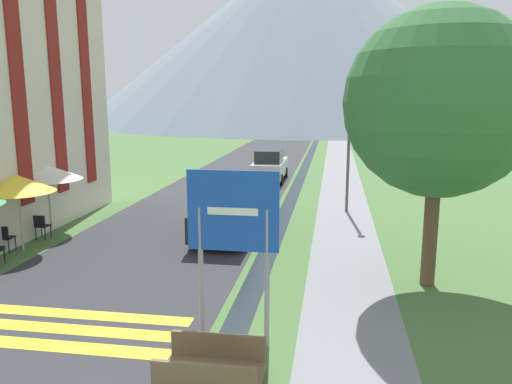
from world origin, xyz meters
TOP-DOWN VIEW (x-y plane):
  - ground_plane at (0.00, 20.00)m, footprint 160.00×160.00m
  - road at (-2.50, 30.00)m, footprint 6.40×60.00m
  - footpath at (3.60, 30.00)m, footprint 2.20×60.00m
  - drainage_channel at (1.20, 30.00)m, footprint 0.60×60.00m
  - crosswalk_marking at (-2.50, 3.93)m, footprint 5.44×1.84m
  - mountain_distant at (-1.95, 90.96)m, footprint 82.49×82.49m
  - road_sign at (1.31, 3.85)m, footprint 1.73×0.11m
  - footbridge at (1.20, 2.46)m, footprint 1.70×1.10m
  - parked_car_near at (-0.40, 11.25)m, footprint 1.86×4.32m
  - parked_car_far at (-0.45, 22.95)m, footprint 1.74×4.34m
  - cafe_chair_middle at (-6.83, 8.48)m, footprint 0.40×0.40m
  - cafe_chair_far_left at (-6.53, 9.96)m, footprint 0.40×0.40m
  - cafe_umbrella_middle_yellow at (-6.46, 8.80)m, footprint 2.23×2.23m
  - cafe_umbrella_rear_white at (-6.82, 11.02)m, footprint 2.38×2.38m
  - streetlamp at (3.72, 15.79)m, footprint 0.28×0.28m
  - tree_by_path at (5.58, 7.70)m, footprint 4.58×4.58m

SIDE VIEW (x-z plane):
  - ground_plane at x=0.00m, z-range 0.00..0.00m
  - drainage_channel at x=1.20m, z-range 0.00..0.00m
  - road at x=-2.50m, z-range 0.00..0.01m
  - footpath at x=3.60m, z-range 0.00..0.01m
  - crosswalk_marking at x=-2.50m, z-range 0.00..0.01m
  - footbridge at x=1.20m, z-range -0.10..0.55m
  - cafe_chair_middle at x=-6.83m, z-range 0.09..0.94m
  - cafe_chair_far_left at x=-6.53m, z-range 0.09..0.94m
  - parked_car_far at x=-0.45m, z-range 0.00..1.82m
  - parked_car_near at x=-0.40m, z-range 0.00..1.82m
  - cafe_umbrella_middle_yellow at x=-6.46m, z-range 0.92..3.31m
  - cafe_umbrella_rear_white at x=-6.82m, z-range 0.93..3.33m
  - road_sign at x=1.31m, z-range 0.58..4.00m
  - streetlamp at x=3.72m, z-range 0.49..6.08m
  - tree_by_path at x=5.58m, z-range 1.15..8.04m
  - mountain_distant at x=-1.95m, z-range 0.00..32.96m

